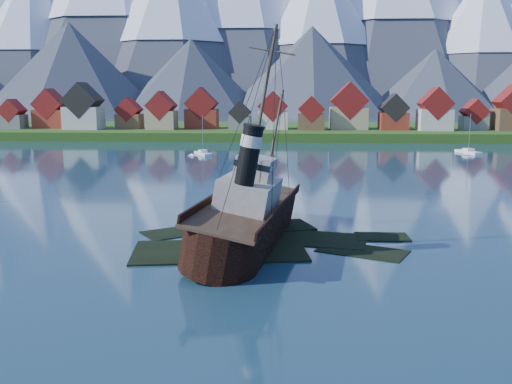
{
  "coord_description": "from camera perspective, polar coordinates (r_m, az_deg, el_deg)",
  "views": [
    {
      "loc": [
        4.2,
        -59.48,
        16.5
      ],
      "look_at": [
        0.36,
        6.0,
        5.0
      ],
      "focal_mm": 40.0,
      "sensor_mm": 36.0,
      "label": 1
    }
  ],
  "objects": [
    {
      "name": "town",
      "position": [
        215.06,
        -6.71,
        7.88
      ],
      "size": [
        250.96,
        16.69,
        17.3
      ],
      "color": "maroon",
      "rests_on": "ground"
    },
    {
      "name": "seawall",
      "position": [
        192.23,
        2.1,
        5.01
      ],
      "size": [
        600.0,
        2.5,
        2.0
      ],
      "primitive_type": "cube",
      "color": "#3F3D38",
      "rests_on": "ground"
    },
    {
      "name": "shore_bank",
      "position": [
        230.11,
        2.31,
        5.83
      ],
      "size": [
        600.0,
        80.0,
        3.2
      ],
      "primitive_type": "cube",
      "color": "#1F4814",
      "rests_on": "ground"
    },
    {
      "name": "ground",
      "position": [
        61.87,
        -0.66,
        -5.52
      ],
      "size": [
        1400.0,
        1400.0,
        0.0
      ],
      "primitive_type": "plane",
      "color": "#1C3B4E",
      "rests_on": "ground"
    },
    {
      "name": "sailboat_c",
      "position": [
        153.43,
        -5.33,
        3.82
      ],
      "size": [
        5.92,
        8.45,
        10.92
      ],
      "rotation": [
        0.0,
        0.0,
        0.5
      ],
      "color": "white",
      "rests_on": "ground"
    },
    {
      "name": "mountains",
      "position": [
        545.65,
        2.94,
        17.6
      ],
      "size": [
        965.0,
        340.0,
        205.0
      ],
      "color": "#2D333D",
      "rests_on": "ground"
    },
    {
      "name": "sailboat_e",
      "position": [
        167.13,
        20.47,
        3.74
      ],
      "size": [
        5.09,
        10.0,
        11.27
      ],
      "rotation": [
        0.0,
        0.0,
        0.29
      ],
      "color": "white",
      "rests_on": "ground"
    },
    {
      "name": "shoal",
      "position": [
        63.94,
        1.07,
        -5.34
      ],
      "size": [
        31.71,
        21.24,
        1.14
      ],
      "color": "black",
      "rests_on": "ground"
    },
    {
      "name": "tugboat_wreck",
      "position": [
        63.5,
        -1.23,
        -2.24
      ],
      "size": [
        7.23,
        31.14,
        24.68
      ],
      "rotation": [
        0.0,
        0.18,
        -0.15
      ],
      "color": "black",
      "rests_on": "ground"
    }
  ]
}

